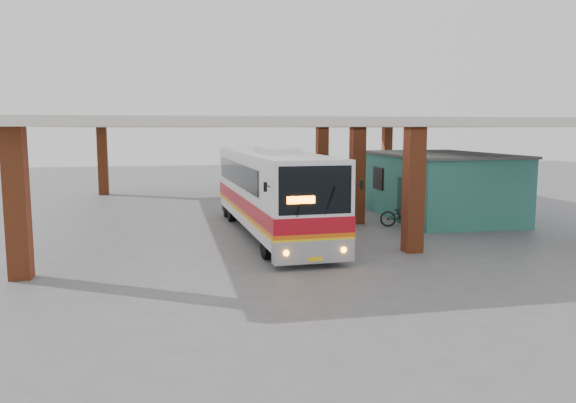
# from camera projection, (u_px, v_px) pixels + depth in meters

# --- Properties ---
(ground) EXTENTS (90.00, 90.00, 0.00)m
(ground) POSITION_uv_depth(u_px,v_px,m) (308.00, 239.00, 21.98)
(ground) COLOR #515154
(ground) RESTS_ON ground
(brick_columns) EXTENTS (20.10, 21.60, 4.35)m
(brick_columns) POSITION_uv_depth(u_px,v_px,m) (312.00, 173.00, 26.84)
(brick_columns) COLOR #954120
(brick_columns) RESTS_ON ground
(canopy_roof) EXTENTS (21.00, 23.00, 0.30)m
(canopy_roof) POSITION_uv_depth(u_px,v_px,m) (287.00, 124.00, 27.80)
(canopy_roof) COLOR silver
(canopy_roof) RESTS_ON brick_columns
(shop_building) EXTENTS (5.20, 8.20, 3.11)m
(shop_building) POSITION_uv_depth(u_px,v_px,m) (439.00, 185.00, 27.18)
(shop_building) COLOR #296865
(shop_building) RESTS_ON ground
(coach_bus) EXTENTS (3.10, 12.37, 3.57)m
(coach_bus) POSITION_uv_depth(u_px,v_px,m) (271.00, 191.00, 22.70)
(coach_bus) COLOR silver
(coach_bus) RESTS_ON ground
(motorcycle) EXTENTS (2.15, 1.48, 1.07)m
(motorcycle) POSITION_uv_depth(u_px,v_px,m) (404.00, 215.00, 24.47)
(motorcycle) COLOR black
(motorcycle) RESTS_ON ground
(pedestrian) EXTENTS (0.77, 0.69, 1.77)m
(pedestrian) POSITION_uv_depth(u_px,v_px,m) (406.00, 216.00, 21.98)
(pedestrian) COLOR red
(pedestrian) RESTS_ON ground
(red_chair) EXTENTS (0.55, 0.55, 0.82)m
(red_chair) POSITION_uv_depth(u_px,v_px,m) (358.00, 204.00, 29.23)
(red_chair) COLOR red
(red_chair) RESTS_ON ground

